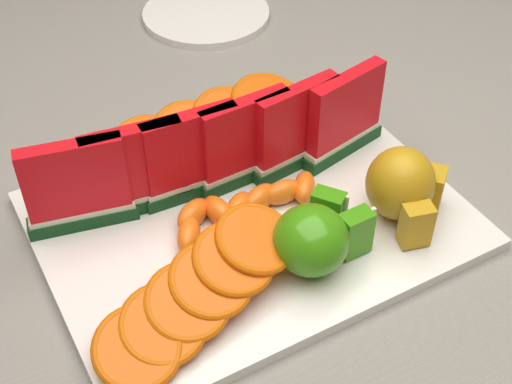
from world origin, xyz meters
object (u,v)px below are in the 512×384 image
platter (251,220)px  side_plate (206,14)px  pear_cluster (403,186)px  apple_cluster (316,237)px

platter → side_plate: platter is taller
platter → pear_cluster: 0.15m
platter → apple_cluster: 0.09m
platter → side_plate: bearing=69.8°
pear_cluster → side_plate: bearing=87.7°
platter → pear_cluster: (0.13, -0.07, 0.04)m
platter → pear_cluster: size_ratio=4.53×
pear_cluster → side_plate: (0.02, 0.47, -0.05)m
platter → side_plate: size_ratio=1.70×
apple_cluster → pear_cluster: size_ratio=1.25×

